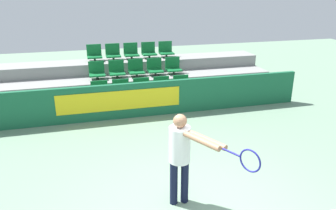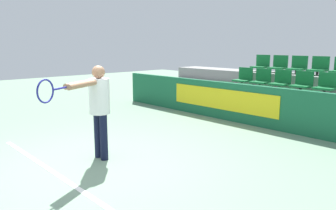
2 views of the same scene
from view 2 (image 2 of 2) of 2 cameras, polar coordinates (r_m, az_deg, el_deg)
name	(u,v)px [view 2 (image 2 of 2)]	position (r m, az deg, el deg)	size (l,w,h in m)	color
ground_plane	(88,168)	(5.50, -13.84, -10.62)	(30.00, 30.00, 0.00)	gray
court_baseline	(59,176)	(5.30, -18.44, -11.62)	(4.70, 0.08, 0.01)	white
barrier_wall	(246,104)	(8.35, 13.42, 0.13)	(9.25, 0.14, 0.98)	#19603D
bleacher_tier_front	(258,113)	(8.86, 15.45, -1.42)	(8.85, 0.95, 0.37)	gray
bleacher_tier_middle	(277,102)	(9.63, 18.50, 0.46)	(8.85, 0.95, 0.73)	gray
bleacher_tier_back	(294,92)	(10.44, 21.08, 2.06)	(8.85, 0.95, 1.10)	gray
stadium_chair_0	(224,93)	(9.57, 9.71, 2.13)	(0.48, 0.41, 0.53)	#333333
stadium_chair_1	(242,95)	(9.22, 12.74, 1.70)	(0.48, 0.41, 0.53)	#333333
stadium_chair_2	(262,98)	(8.89, 15.99, 1.24)	(0.48, 0.41, 0.53)	#333333
stadium_chair_3	(284,101)	(8.59, 19.49, 0.74)	(0.48, 0.41, 0.53)	#333333
stadium_chair_4	(308,104)	(8.33, 23.21, 0.20)	(0.48, 0.41, 0.53)	#333333
stadium_chair_5	(244,78)	(10.29, 13.02, 4.64)	(0.48, 0.41, 0.53)	#333333
stadium_chair_6	(261,79)	(9.96, 15.94, 4.33)	(0.48, 0.41, 0.53)	#333333
stadium_chair_7	(281,81)	(9.66, 19.05, 3.97)	(0.48, 0.41, 0.53)	#333333
stadium_chair_8	(302,83)	(9.39, 22.35, 3.59)	(0.48, 0.41, 0.53)	#333333
stadium_chair_9	(326,85)	(9.15, 25.83, 3.17)	(0.48, 0.41, 0.53)	#333333
stadium_chair_10	(261,64)	(11.06, 15.89, 6.80)	(0.48, 0.41, 0.53)	#333333
stadium_chair_11	(279,65)	(10.76, 18.70, 6.56)	(0.48, 0.41, 0.53)	#333333
stadium_chair_12	(298,66)	(10.48, 21.66, 6.29)	(0.48, 0.41, 0.53)	#333333
stadium_chair_13	(319,67)	(10.22, 24.77, 5.98)	(0.48, 0.41, 0.53)	#333333
tennis_player	(97,102)	(5.58, -12.24, 0.48)	(0.85, 1.47, 1.61)	black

